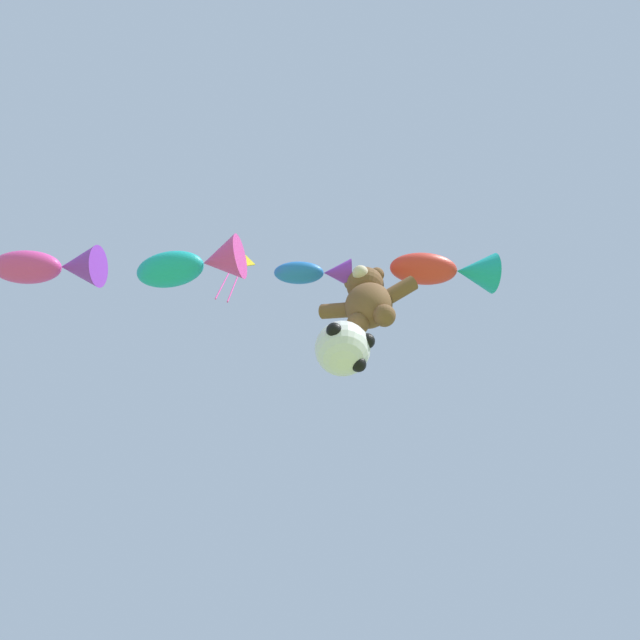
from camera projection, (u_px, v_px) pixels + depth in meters
name	position (u px, v px, depth m)	size (l,w,h in m)	color
teddy_bear_kite	(367.00, 298.00, 9.62)	(1.98, 0.87, 2.01)	brown
soccer_ball_kite	(343.00, 348.00, 8.51)	(1.05, 1.05, 0.97)	white
fish_kite_crimson	(449.00, 271.00, 10.41)	(2.31, 1.60, 0.85)	red
fish_kite_cobalt	(318.00, 273.00, 10.44)	(1.71, 1.08, 0.61)	blue
fish_kite_teal	(196.00, 265.00, 9.96)	(2.26, 1.15, 0.92)	#19ADB2
fish_kite_magenta	(53.00, 267.00, 9.84)	(2.24, 1.43, 0.85)	#E53F9E
diamond_kite	(236.00, 265.00, 11.81)	(0.68, 0.60, 2.68)	yellow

